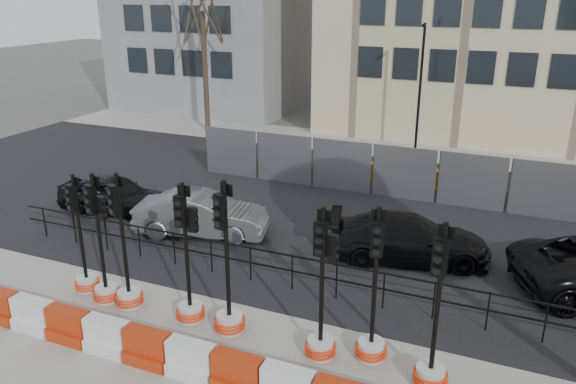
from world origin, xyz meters
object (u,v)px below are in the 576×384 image
at_px(car_c, 409,238).
at_px(traffic_signal_d, 189,290).
at_px(traffic_signal_a, 85,268).
at_px(car_a, 114,194).
at_px(traffic_signal_h, 432,355).

bearing_deg(car_c, traffic_signal_d, 127.58).
bearing_deg(traffic_signal_a, car_a, 133.34).
height_order(traffic_signal_d, car_a, traffic_signal_d).
distance_m(car_a, car_c, 10.22).
xyz_separation_m(traffic_signal_h, car_a, (-11.74, 4.99, -0.06)).
height_order(traffic_signal_a, car_c, traffic_signal_a).
relative_size(traffic_signal_d, car_a, 0.86).
bearing_deg(car_c, traffic_signal_h, -178.38).
bearing_deg(car_a, traffic_signal_h, -119.65).
distance_m(traffic_signal_a, traffic_signal_h, 8.84).
relative_size(traffic_signal_h, car_a, 0.87).
distance_m(traffic_signal_a, car_a, 5.52).
height_order(traffic_signal_d, traffic_signal_h, traffic_signal_h).
height_order(car_a, car_c, car_c).
bearing_deg(car_a, traffic_signal_a, -154.84).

